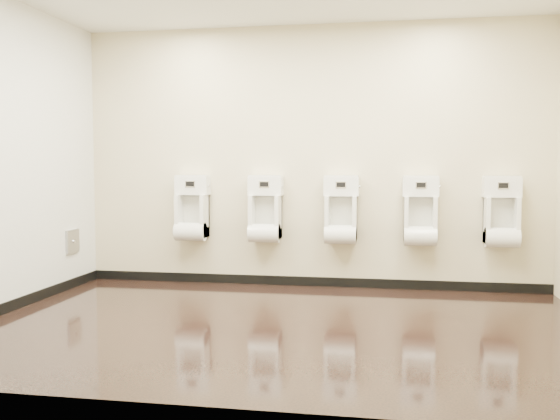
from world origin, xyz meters
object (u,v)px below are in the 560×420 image
at_px(urinal_1, 265,214).
at_px(urinal_2, 341,215).
at_px(urinal_4, 502,217).
at_px(urinal_3, 420,216).
at_px(access_panel, 72,241).
at_px(urinal_0, 192,213).

xyz_separation_m(urinal_1, urinal_2, (0.81, 0.00, 0.00)).
relative_size(urinal_2, urinal_4, 1.00).
distance_m(urinal_1, urinal_3, 1.63).
height_order(access_panel, urinal_3, urinal_3).
bearing_deg(urinal_4, urinal_3, 180.00).
bearing_deg(access_panel, urinal_4, 5.47).
xyz_separation_m(urinal_3, urinal_4, (0.80, 0.00, 0.00)).
xyz_separation_m(urinal_1, urinal_3, (1.63, 0.00, 0.00)).
height_order(urinal_3, urinal_4, same).
height_order(urinal_0, urinal_2, same).
bearing_deg(urinal_1, urinal_0, 180.00).
distance_m(urinal_0, urinal_1, 0.82).
xyz_separation_m(access_panel, urinal_4, (4.44, 0.43, 0.29)).
bearing_deg(access_panel, urinal_0, 19.65).
distance_m(access_panel, urinal_1, 2.08).
distance_m(access_panel, urinal_2, 2.87).
bearing_deg(urinal_2, urinal_3, 0.00).
bearing_deg(urinal_1, urinal_4, 0.00).
relative_size(urinal_0, urinal_4, 1.00).
height_order(access_panel, urinal_0, urinal_0).
relative_size(urinal_1, urinal_4, 1.00).
bearing_deg(urinal_1, urinal_3, 0.00).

